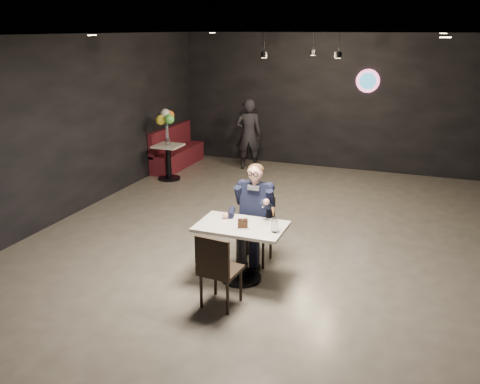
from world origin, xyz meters
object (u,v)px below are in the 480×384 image
at_px(chair_far, 255,231).
at_px(booth_bench, 178,147).
at_px(chair_near, 221,269).
at_px(balloon_vase, 168,141).
at_px(side_table, 169,164).
at_px(sundae_glass, 275,225).
at_px(seated_man, 256,213).
at_px(passerby, 249,134).
at_px(main_table, 241,252).

xyz_separation_m(chair_far, booth_bench, (-3.33, 4.16, 0.00)).
distance_m(chair_near, balloon_vase, 5.34).
relative_size(side_table, balloon_vase, 4.65).
distance_m(chair_far, chair_near, 1.22).
bearing_deg(side_table, sundae_glass, -47.36).
bearing_deg(booth_bench, balloon_vase, -73.30).
xyz_separation_m(booth_bench, side_table, (0.30, -1.00, -0.12)).
bearing_deg(seated_man, chair_near, -90.00).
bearing_deg(side_table, seated_man, -46.24).
height_order(side_table, passerby, passerby).
xyz_separation_m(main_table, seated_man, (0.00, 0.55, 0.34)).
bearing_deg(seated_man, chair_far, 180.00).
distance_m(chair_far, sundae_glass, 0.86).
relative_size(chair_near, side_table, 1.35).
bearing_deg(booth_bench, chair_near, -58.24).
height_order(seated_man, side_table, seated_man).
bearing_deg(main_table, balloon_vase, 129.21).
bearing_deg(chair_near, sundae_glass, 58.03).
relative_size(seated_man, passerby, 0.90).
bearing_deg(chair_near, seated_man, 95.34).
bearing_deg(chair_near, balloon_vase, 130.02).
height_order(chair_far, balloon_vase, chair_far).
xyz_separation_m(sundae_glass, side_table, (-3.48, 3.78, -0.50)).
bearing_deg(balloon_vase, booth_bench, 106.70).
relative_size(main_table, side_table, 1.62).
bearing_deg(sundae_glass, chair_near, -127.31).
relative_size(sundae_glass, booth_bench, 0.10).
height_order(chair_near, seated_man, seated_man).
xyz_separation_m(sundae_glass, balloon_vase, (-3.48, 3.78, -0.02)).
xyz_separation_m(seated_man, side_table, (-3.03, 3.16, -0.38)).
relative_size(chair_near, sundae_glass, 5.18).
distance_m(main_table, chair_near, 0.67).
xyz_separation_m(seated_man, sundae_glass, (0.45, -0.62, 0.12)).
bearing_deg(passerby, side_table, 30.46).
bearing_deg(booth_bench, passerby, 14.30).
xyz_separation_m(sundae_glass, passerby, (-2.19, 5.19, -0.04)).
bearing_deg(side_table, main_table, -50.79).
bearing_deg(sundae_glass, side_table, 132.64).
bearing_deg(chair_far, sundae_glass, -53.79).
distance_m(chair_far, booth_bench, 5.33).
height_order(chair_far, chair_near, same).
height_order(chair_near, balloon_vase, chair_near).
bearing_deg(main_table, sundae_glass, -8.75).
bearing_deg(main_table, chair_near, -90.00).
height_order(main_table, chair_far, chair_far).
bearing_deg(main_table, side_table, 129.21).
bearing_deg(side_table, chair_far, -46.24).
xyz_separation_m(side_table, balloon_vase, (0.00, 0.00, 0.48)).
xyz_separation_m(seated_man, passerby, (-1.73, 4.57, 0.08)).
bearing_deg(side_table, balloon_vase, 0.00).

